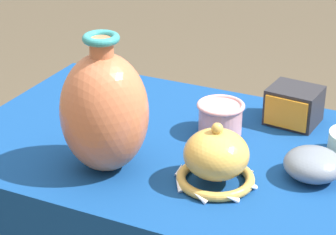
{
  "coord_description": "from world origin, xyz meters",
  "views": [
    {
      "loc": [
        0.57,
        -1.32,
        1.5
      ],
      "look_at": [
        -0.0,
        -0.12,
        0.85
      ],
      "focal_mm": 70.0,
      "sensor_mm": 36.0,
      "label": 1
    }
  ],
  "objects_px": {
    "vase_dome_bell": "(216,160)",
    "cup_wide_rose": "(220,117)",
    "mosaic_tile_box": "(294,106)",
    "bowl_shallow_slate": "(313,164)",
    "vase_tall_bulbous": "(104,111)"
  },
  "relations": [
    {
      "from": "bowl_shallow_slate",
      "to": "vase_tall_bulbous",
      "type": "bearing_deg",
      "value": -160.58
    },
    {
      "from": "vase_dome_bell",
      "to": "cup_wide_rose",
      "type": "relative_size",
      "value": 1.54
    },
    {
      "from": "vase_dome_bell",
      "to": "cup_wide_rose",
      "type": "height_order",
      "value": "vase_dome_bell"
    },
    {
      "from": "vase_tall_bulbous",
      "to": "mosaic_tile_box",
      "type": "height_order",
      "value": "vase_tall_bulbous"
    },
    {
      "from": "cup_wide_rose",
      "to": "vase_dome_bell",
      "type": "bearing_deg",
      "value": -71.2
    },
    {
      "from": "mosaic_tile_box",
      "to": "bowl_shallow_slate",
      "type": "relative_size",
      "value": 1.05
    },
    {
      "from": "mosaic_tile_box",
      "to": "bowl_shallow_slate",
      "type": "height_order",
      "value": "mosaic_tile_box"
    },
    {
      "from": "mosaic_tile_box",
      "to": "vase_tall_bulbous",
      "type": "bearing_deg",
      "value": -122.61
    },
    {
      "from": "vase_dome_bell",
      "to": "mosaic_tile_box",
      "type": "xyz_separation_m",
      "value": [
        0.07,
        0.37,
        -0.01
      ]
    },
    {
      "from": "vase_dome_bell",
      "to": "mosaic_tile_box",
      "type": "height_order",
      "value": "vase_dome_bell"
    },
    {
      "from": "vase_dome_bell",
      "to": "bowl_shallow_slate",
      "type": "distance_m",
      "value": 0.22
    },
    {
      "from": "vase_tall_bulbous",
      "to": "bowl_shallow_slate",
      "type": "distance_m",
      "value": 0.49
    },
    {
      "from": "mosaic_tile_box",
      "to": "bowl_shallow_slate",
      "type": "xyz_separation_m",
      "value": [
        0.12,
        -0.26,
        -0.01
      ]
    },
    {
      "from": "vase_dome_bell",
      "to": "cup_wide_rose",
      "type": "distance_m",
      "value": 0.25
    },
    {
      "from": "vase_dome_bell",
      "to": "bowl_shallow_slate",
      "type": "bearing_deg",
      "value": 30.83
    }
  ]
}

